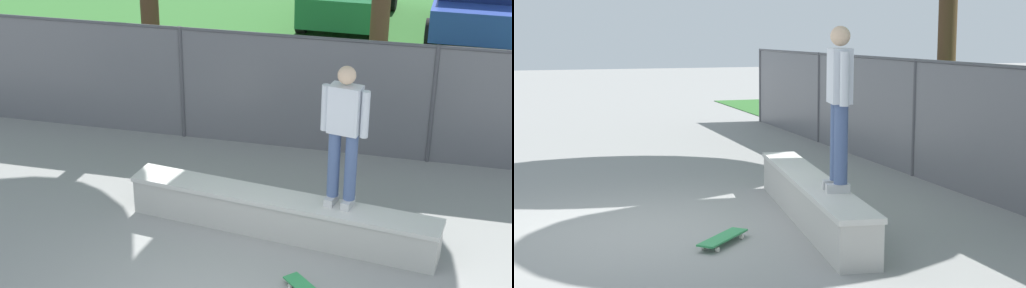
# 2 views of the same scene
# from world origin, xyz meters

# --- Properties ---
(concrete_ledge) EXTENTS (4.14, 1.05, 0.54)m
(concrete_ledge) POSITION_xyz_m (0.22, 1.96, 0.27)
(concrete_ledge) COLOR #B7B5AD
(concrete_ledge) RESTS_ON ground
(skateboarder) EXTENTS (0.59, 0.34, 1.82)m
(skateboarder) POSITION_xyz_m (0.98, 1.98, 1.55)
(skateboarder) COLOR beige
(skateboarder) RESTS_ON concrete_ledge
(chainlink_fence) EXTENTS (19.96, 0.07, 1.88)m
(chainlink_fence) POSITION_xyz_m (0.00, 4.61, 1.02)
(chainlink_fence) COLOR #4C4C51
(chainlink_fence) RESTS_ON ground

